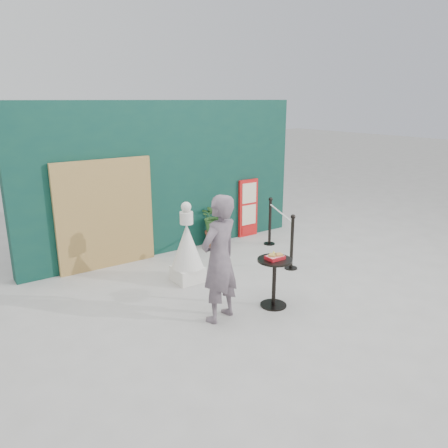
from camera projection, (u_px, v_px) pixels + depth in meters
ground at (269, 305)px, 6.64m from camera, size 60.00×60.00×0.00m
back_wall at (168, 178)px, 8.70m from camera, size 6.00×0.30×3.00m
bamboo_fence at (106, 215)px, 7.90m from camera, size 1.80×0.08×2.00m
woman at (219, 259)px, 5.99m from camera, size 0.75×0.60×1.81m
menu_board at (248, 208)px, 9.83m from camera, size 0.50×0.07×1.30m
statue at (187, 249)px, 7.37m from camera, size 0.54×0.54×1.39m
cafe_table at (274, 275)px, 6.48m from camera, size 0.52×0.52×0.75m
food_basket at (275, 257)px, 6.40m from camera, size 0.26×0.19×0.11m
planter at (214, 221)px, 9.11m from camera, size 0.58×0.50×0.99m
stanchion_barrier at (280, 232)px, 8.61m from camera, size 0.84×1.54×1.03m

